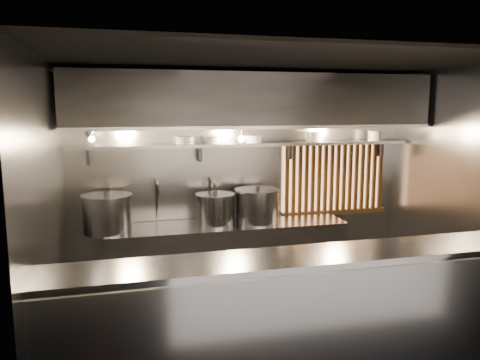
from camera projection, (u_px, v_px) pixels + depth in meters
name	position (u px, v px, depth m)	size (l,w,h in m)	color
floor	(279.00, 329.00, 5.01)	(4.50, 4.50, 0.00)	black
ceiling	(282.00, 61.00, 4.59)	(4.50, 4.50, 0.00)	black
wall_back	(243.00, 179.00, 6.24)	(4.50, 4.50, 0.00)	gray
wall_left	(46.00, 213.00, 4.24)	(3.00, 3.00, 0.00)	gray
wall_right	(466.00, 191.00, 5.35)	(3.00, 3.00, 0.00)	gray
serving_counter	(316.00, 317.00, 4.01)	(4.50, 0.56, 1.13)	#9D9DA2
cooking_bench	(228.00, 258.00, 5.95)	(3.00, 0.70, 0.90)	#9D9DA2
bowl_shelf	(247.00, 144.00, 5.99)	(4.40, 0.34, 0.04)	#9D9DA2
exhaust_hood	(252.00, 101.00, 5.70)	(4.40, 0.81, 0.65)	#2D2D30
wood_screen	(334.00, 178.00, 6.51)	(1.56, 0.09, 1.04)	#F7AB6F
faucet_left	(157.00, 192.00, 5.84)	(0.04, 0.30, 0.50)	silver
faucet_right	(212.00, 189.00, 6.01)	(0.04, 0.30, 0.50)	silver
heat_lamp	(89.00, 134.00, 5.04)	(0.25, 0.35, 0.20)	#9D9DA2
pendant_bulb	(242.00, 139.00, 5.84)	(0.09, 0.09, 0.19)	#2D2D30
stock_pot_left	(107.00, 213.00, 5.46)	(0.72, 0.72, 0.48)	#9D9DA2
stock_pot_mid	(257.00, 206.00, 5.92)	(0.72, 0.72, 0.47)	#9D9DA2
stock_pot_right	(215.00, 209.00, 5.79)	(0.64, 0.64, 0.44)	#9D9DA2
bowl_stack_0	(185.00, 140.00, 5.78)	(0.24, 0.24, 0.09)	white
bowl_stack_1	(212.00, 140.00, 5.87)	(0.23, 0.23, 0.09)	white
bowl_stack_2	(254.00, 139.00, 6.00)	(0.22, 0.22, 0.09)	white
bowl_stack_3	(314.00, 137.00, 6.20)	(0.21, 0.21, 0.13)	white
bowl_stack_4	(375.00, 136.00, 6.43)	(0.20, 0.20, 0.13)	white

